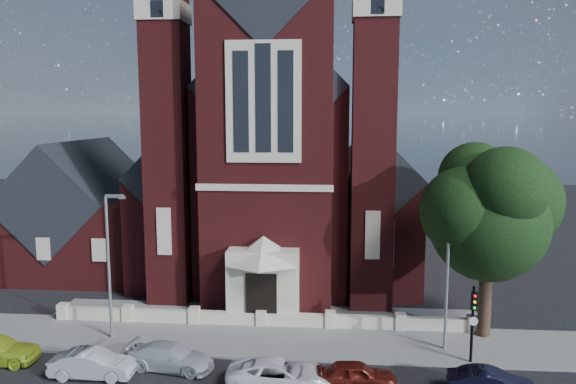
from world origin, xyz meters
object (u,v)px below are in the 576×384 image
car_navy (492,384)px  street_lamp_right (449,266)px  traffic_signal (473,315)px  street_lamp_left (110,258)px  parish_hall (82,218)px  street_tree (493,215)px  car_white_suv (279,375)px  car_silver_b (171,357)px  car_dark_red (356,375)px  car_silver_a (93,364)px  church (286,162)px

car_navy → street_lamp_right: bearing=20.5°
traffic_signal → street_lamp_left: bearing=175.2°
street_lamp_right → parish_hall: bearing=151.8°
parish_hall → street_tree: bearing=-23.3°
parish_hall → traffic_signal: parish_hall is taller
street_tree → street_lamp_right: size_ratio=1.32×
street_tree → traffic_signal: bearing=-115.9°
car_white_suv → car_navy: size_ratio=1.25×
street_lamp_left → traffic_signal: street_lamp_left is taller
parish_hall → street_tree: street_tree is taller
parish_hall → car_silver_b: (12.31, -17.28, -3.39)m
traffic_signal → car_silver_b: (-14.69, -1.70, -1.96)m
car_dark_red → car_navy: 5.89m
car_silver_a → car_white_suv: size_ratio=0.83×
street_lamp_right → car_silver_a: street_lamp_right is taller
traffic_signal → car_silver_b: size_ratio=0.93×
car_silver_a → car_silver_b: car_silver_a is taller
church → car_white_suv: 24.97m
street_lamp_left → car_dark_red: (13.15, -4.44, -3.98)m
car_silver_a → car_dark_red: size_ratio=1.08×
street_lamp_left → car_silver_a: size_ratio=2.05×
street_lamp_left → car_white_suv: street_lamp_left is taller
car_white_suv → car_silver_a: bearing=88.4°
car_white_suv → car_dark_red: (3.47, 0.36, -0.04)m
parish_hall → church: bearing=17.2°
parish_hall → street_tree: 31.27m
church → street_lamp_left: 20.84m
street_lamp_left → street_lamp_right: same height
street_lamp_right → car_white_suv: bearing=-150.0°
car_silver_b → street_lamp_left: bearing=61.5°
car_dark_red → car_navy: (5.87, -0.40, 0.01)m
street_lamp_left → car_silver_b: 6.66m
church → street_lamp_left: (-7.91, -18.94, -3.59)m
car_silver_a → car_silver_b: bearing=-72.0°
church → street_lamp_right: size_ratio=4.31×
church → car_silver_b: (-3.69, -22.22, -7.56)m
church → street_lamp_right: church is taller
traffic_signal → car_navy: traffic_signal is taller
church → car_navy: bearing=-65.0°
street_lamp_right → car_dark_red: bearing=-137.5°
traffic_signal → car_dark_red: size_ratio=1.10×
car_navy → street_lamp_left: bearing=84.3°
street_tree → car_dark_red: 11.49m
car_white_suv → car_dark_red: bearing=-83.2°
street_lamp_right → car_silver_a: (-17.21, -4.43, -3.95)m
church → traffic_signal: (11.00, -20.52, -5.60)m
street_lamp_left → car_white_suv: (9.68, -4.81, -3.94)m
car_navy → car_silver_a: bearing=97.3°
street_lamp_right → church: bearing=118.0°
car_silver_a → car_navy: bearing=-91.8°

